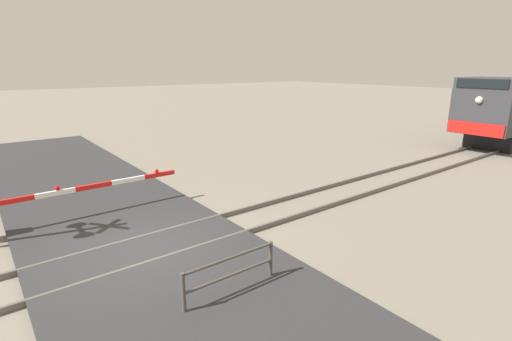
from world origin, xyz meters
TOP-DOWN VIEW (x-y plane):
  - ground_plane at (0.00, 0.00)m, footprint 160.00×160.00m
  - rail_track_left at (-0.72, 0.00)m, footprint 0.08×80.00m
  - rail_track_right at (0.72, 0.00)m, footprint 0.08×80.00m
  - road_surface at (0.00, 0.00)m, footprint 36.00×5.40m
  - crossing_gate at (-3.25, -2.31)m, footprint 0.36×6.11m
  - guard_railing at (2.95, 0.68)m, footprint 0.08×2.17m

SIDE VIEW (x-z plane):
  - ground_plane at x=0.00m, z-range 0.00..0.00m
  - road_surface at x=0.00m, z-range 0.00..0.15m
  - rail_track_left at x=-0.72m, z-range 0.00..0.15m
  - rail_track_right at x=0.72m, z-range 0.00..0.15m
  - guard_railing at x=2.95m, z-range 0.13..1.08m
  - crossing_gate at x=-3.25m, z-range 0.15..1.37m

